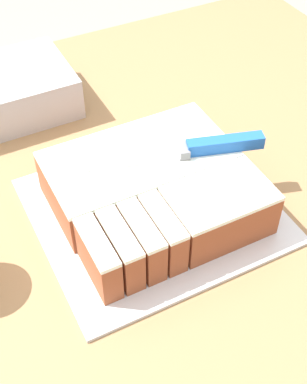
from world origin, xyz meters
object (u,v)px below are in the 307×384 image
(cake, at_px, (154,190))
(cake_board, at_px, (154,210))
(storage_box, at_px, (5,92))
(knife, at_px, (206,147))

(cake, bearing_deg, cake_board, -137.88)
(storage_box, bearing_deg, knife, -58.31)
(cake, xyz_separation_m, knife, (0.10, 0.01, 0.05))
(cake_board, xyz_separation_m, cake, (0.00, 0.00, 0.04))
(cake_board, relative_size, cake, 1.26)
(cake, relative_size, storage_box, 1.16)
(cake_board, height_order, knife, knife)
(cake_board, bearing_deg, storage_box, 109.09)
(cake, height_order, storage_box, cake)
(cake, bearing_deg, storage_box, 109.58)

